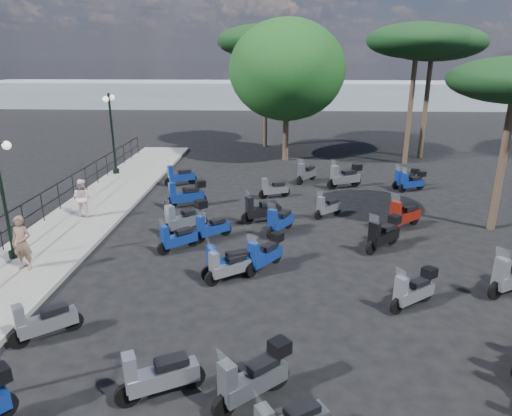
{
  "coord_description": "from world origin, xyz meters",
  "views": [
    {
      "loc": [
        1.13,
        -12.5,
        6.22
      ],
      "look_at": [
        0.4,
        2.3,
        1.2
      ],
      "focal_mm": 32.0,
      "sensor_mm": 36.0,
      "label": 1
    }
  ],
  "objects_px": {
    "scooter_0": "(158,376)",
    "scooter_21": "(383,235)",
    "pedestrian_far": "(82,198)",
    "scooter_17": "(306,174)",
    "scooter_10": "(185,218)",
    "scooter_20": "(414,291)",
    "lamp_post_2": "(112,129)",
    "scooter_3": "(177,239)",
    "scooter_23": "(345,177)",
    "scooter_2": "(44,322)",
    "scooter_22": "(328,207)",
    "scooter_11": "(274,189)",
    "scooter_16": "(262,211)",
    "scooter_28": "(404,216)",
    "pine_0": "(417,41)",
    "woman": "(22,243)",
    "scooter_5": "(180,176)",
    "scooter_4": "(186,195)",
    "scooter_14": "(228,267)",
    "pine_2": "(266,42)",
    "scooter_29": "(412,182)",
    "pine_1": "(433,43)",
    "scooter_7": "(253,378)",
    "scooter_15": "(280,222)",
    "scooter_31": "(212,228)",
    "broadleaf_tree": "(287,70)",
    "scooter_8": "(228,263)",
    "scooter_9": "(265,254)",
    "scooter_30": "(406,179)",
    "lamp_post_1": "(2,193)"
  },
  "relations": [
    {
      "from": "woman",
      "to": "pedestrian_far",
      "type": "relative_size",
      "value": 1.1
    },
    {
      "from": "lamp_post_2",
      "to": "scooter_14",
      "type": "xyz_separation_m",
      "value": [
        7.3,
        -11.63,
        -2.1
      ]
    },
    {
      "from": "pedestrian_far",
      "to": "scooter_17",
      "type": "xyz_separation_m",
      "value": [
        9.05,
        5.92,
        -0.43
      ]
    },
    {
      "from": "pine_1",
      "to": "pine_2",
      "type": "xyz_separation_m",
      "value": [
        -9.86,
        3.26,
        0.17
      ]
    },
    {
      "from": "scooter_3",
      "to": "scooter_23",
      "type": "height_order",
      "value": "scooter_23"
    },
    {
      "from": "scooter_5",
      "to": "scooter_22",
      "type": "distance_m",
      "value": 8.12
    },
    {
      "from": "broadleaf_tree",
      "to": "pine_0",
      "type": "height_order",
      "value": "broadleaf_tree"
    },
    {
      "from": "scooter_4",
      "to": "scooter_14",
      "type": "relative_size",
      "value": 1.25
    },
    {
      "from": "scooter_21",
      "to": "pine_1",
      "type": "height_order",
      "value": "pine_1"
    },
    {
      "from": "scooter_2",
      "to": "scooter_3",
      "type": "height_order",
      "value": "scooter_2"
    },
    {
      "from": "scooter_4",
      "to": "scooter_21",
      "type": "xyz_separation_m",
      "value": [
        7.42,
        -4.09,
        -0.02
      ]
    },
    {
      "from": "scooter_15",
      "to": "scooter_31",
      "type": "distance_m",
      "value": 2.47
    },
    {
      "from": "scooter_10",
      "to": "scooter_22",
      "type": "bearing_deg",
      "value": -110.42
    },
    {
      "from": "scooter_20",
      "to": "scooter_10",
      "type": "bearing_deg",
      "value": 18.41
    },
    {
      "from": "pedestrian_far",
      "to": "scooter_17",
      "type": "bearing_deg",
      "value": -135.52
    },
    {
      "from": "woman",
      "to": "scooter_7",
      "type": "height_order",
      "value": "woman"
    },
    {
      "from": "scooter_4",
      "to": "scooter_16",
      "type": "relative_size",
      "value": 1.03
    },
    {
      "from": "scooter_0",
      "to": "scooter_4",
      "type": "distance_m",
      "value": 11.47
    },
    {
      "from": "scooter_7",
      "to": "pine_0",
      "type": "distance_m",
      "value": 22.6
    },
    {
      "from": "scooter_8",
      "to": "scooter_10",
      "type": "height_order",
      "value": "scooter_10"
    },
    {
      "from": "woman",
      "to": "scooter_23",
      "type": "xyz_separation_m",
      "value": [
        10.71,
        9.66,
        -0.41
      ]
    },
    {
      "from": "scooter_7",
      "to": "scooter_11",
      "type": "distance_m",
      "value": 12.86
    },
    {
      "from": "scooter_29",
      "to": "pine_0",
      "type": "xyz_separation_m",
      "value": [
        1.19,
        5.93,
        6.44
      ]
    },
    {
      "from": "scooter_0",
      "to": "scooter_14",
      "type": "height_order",
      "value": "scooter_0"
    },
    {
      "from": "woman",
      "to": "scooter_5",
      "type": "distance_m",
      "value": 10.09
    },
    {
      "from": "scooter_15",
      "to": "broadleaf_tree",
      "type": "bearing_deg",
      "value": -59.7
    },
    {
      "from": "scooter_0",
      "to": "scooter_14",
      "type": "relative_size",
      "value": 1.18
    },
    {
      "from": "scooter_15",
      "to": "scooter_31",
      "type": "bearing_deg",
      "value": 47.87
    },
    {
      "from": "scooter_22",
      "to": "scooter_11",
      "type": "bearing_deg",
      "value": 0.21
    },
    {
      "from": "scooter_28",
      "to": "pine_0",
      "type": "relative_size",
      "value": 0.19
    },
    {
      "from": "scooter_15",
      "to": "scooter_28",
      "type": "xyz_separation_m",
      "value": [
        4.61,
        0.76,
        0.04
      ]
    },
    {
      "from": "scooter_2",
      "to": "pine_0",
      "type": "bearing_deg",
      "value": -74.23
    },
    {
      "from": "lamp_post_2",
      "to": "pedestrian_far",
      "type": "height_order",
      "value": "lamp_post_2"
    },
    {
      "from": "pedestrian_far",
      "to": "scooter_29",
      "type": "bearing_deg",
      "value": -150.48
    },
    {
      "from": "scooter_3",
      "to": "lamp_post_1",
      "type": "bearing_deg",
      "value": 60.32
    },
    {
      "from": "lamp_post_2",
      "to": "scooter_16",
      "type": "xyz_separation_m",
      "value": [
        8.07,
        -6.76,
        -2.06
      ]
    },
    {
      "from": "lamp_post_2",
      "to": "scooter_17",
      "type": "height_order",
      "value": "lamp_post_2"
    },
    {
      "from": "scooter_9",
      "to": "scooter_30",
      "type": "xyz_separation_m",
      "value": [
        6.56,
        9.19,
        -0.05
      ]
    },
    {
      "from": "scooter_3",
      "to": "scooter_21",
      "type": "height_order",
      "value": "scooter_21"
    },
    {
      "from": "scooter_3",
      "to": "scooter_15",
      "type": "relative_size",
      "value": 0.83
    },
    {
      "from": "scooter_10",
      "to": "scooter_20",
      "type": "bearing_deg",
      "value": -165.96
    },
    {
      "from": "scooter_16",
      "to": "pine_0",
      "type": "relative_size",
      "value": 0.21
    },
    {
      "from": "scooter_2",
      "to": "pine_0",
      "type": "height_order",
      "value": "pine_0"
    },
    {
      "from": "scooter_8",
      "to": "scooter_16",
      "type": "relative_size",
      "value": 0.99
    },
    {
      "from": "scooter_8",
      "to": "pine_2",
      "type": "distance_m",
      "value": 21.12
    },
    {
      "from": "scooter_0",
      "to": "scooter_21",
      "type": "bearing_deg",
      "value": -65.03
    },
    {
      "from": "scooter_16",
      "to": "scooter_20",
      "type": "bearing_deg",
      "value": -169.98
    },
    {
      "from": "scooter_3",
      "to": "scooter_11",
      "type": "distance_m",
      "value": 6.79
    },
    {
      "from": "scooter_9",
      "to": "scooter_10",
      "type": "xyz_separation_m",
      "value": [
        -2.97,
        2.84,
        0.06
      ]
    },
    {
      "from": "scooter_23",
      "to": "pine_2",
      "type": "bearing_deg",
      "value": -3.48
    }
  ]
}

